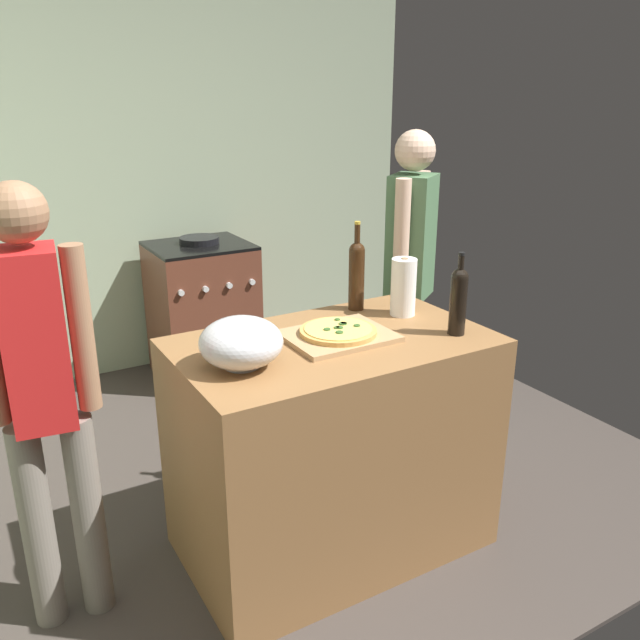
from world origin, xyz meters
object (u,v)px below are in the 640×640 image
stove (203,310)px  person_in_red (410,269)px  wine_bottle_dark (357,273)px  mixing_bowl (241,343)px  wine_bottle_clear (458,298)px  person_in_stripes (43,393)px  pizza (338,331)px  paper_towel_roll (403,287)px

stove → person_in_red: bearing=-65.1°
wine_bottle_dark → mixing_bowl: bearing=-154.4°
wine_bottle_clear → stove: (-0.27, 2.13, -0.62)m
mixing_bowl → person_in_red: person_in_red is taller
wine_bottle_clear → person_in_stripes: person_in_stripes is taller
mixing_bowl → wine_bottle_dark: (0.69, 0.33, 0.08)m
pizza → wine_bottle_clear: bearing=-24.1°
paper_towel_roll → person_in_stripes: person_in_stripes is taller
person_in_stripes → pizza: bearing=-7.0°
person_in_stripes → mixing_bowl: bearing=-17.3°
pizza → wine_bottle_clear: wine_bottle_clear is taller
mixing_bowl → stove: mixing_bowl is taller
stove → person_in_stripes: 2.22m
paper_towel_roll → person_in_red: person_in_red is taller
stove → person_in_red: person_in_red is taller
mixing_bowl → pizza: bearing=8.5°
stove → wine_bottle_dark: bearing=-86.5°
person_in_stripes → person_in_red: bearing=13.6°
mixing_bowl → wine_bottle_clear: 0.87m
paper_towel_roll → person_in_red: 0.63m
wine_bottle_dark → person_in_red: person_in_red is taller
paper_towel_roll → wine_bottle_clear: wine_bottle_clear is taller
pizza → mixing_bowl: mixing_bowl is taller
paper_towel_roll → person_in_stripes: bearing=179.0°
wine_bottle_dark → person_in_stripes: bearing=-174.1°
stove → person_in_red: size_ratio=0.57×
wine_bottle_dark → person_in_red: size_ratio=0.23×
person_in_red → stove: bearing=114.9°
paper_towel_roll → wine_bottle_dark: size_ratio=0.64×
wine_bottle_clear → wine_bottle_dark: bearing=110.6°
pizza → mixing_bowl: size_ratio=1.02×
paper_towel_roll → wine_bottle_clear: size_ratio=0.76×
pizza → person_in_red: bearing=36.2°
person_in_stripes → wine_bottle_clear: bearing=-12.2°
stove → paper_towel_roll: bearing=-82.8°
mixing_bowl → person_in_red: size_ratio=0.18×
wine_bottle_dark → person_in_red: (0.53, 0.31, -0.13)m
pizza → wine_bottle_clear: (0.43, -0.19, 0.11)m
mixing_bowl → stove: bearing=73.8°
paper_towel_roll → wine_bottle_clear: (0.04, -0.29, 0.02)m
wine_bottle_dark → person_in_red: bearing=30.3°
person_in_red → pizza: bearing=-143.8°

